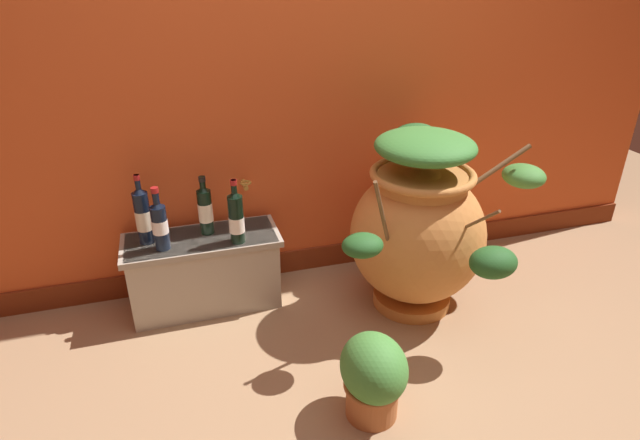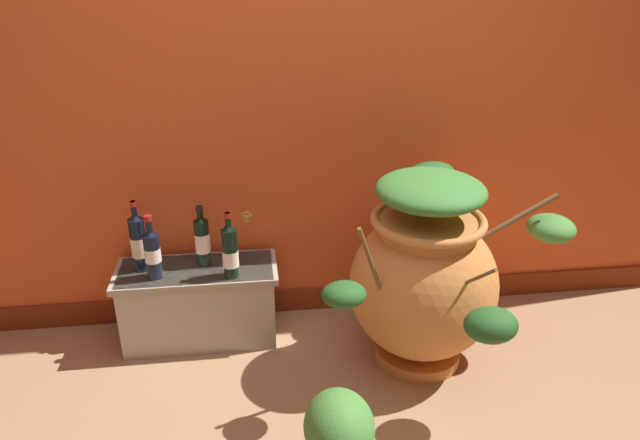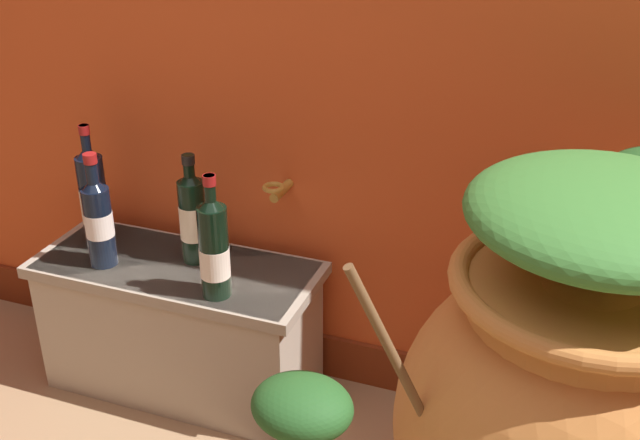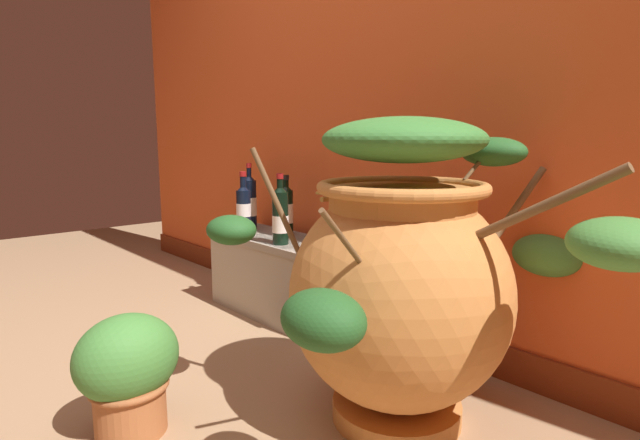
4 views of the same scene
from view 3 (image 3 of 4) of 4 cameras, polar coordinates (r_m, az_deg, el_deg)
terracotta_urn at (r=1.57m, az=17.96°, el=-12.61°), size 1.15×1.09×0.91m
stone_ledge at (r=2.18m, az=-10.00°, el=-7.24°), size 0.75×0.31×0.38m
wine_bottle_left at (r=2.17m, az=-16.00°, el=1.67°), size 0.07×0.07×0.34m
wine_bottle_middle at (r=2.07m, az=-15.67°, el=0.15°), size 0.07×0.07×0.31m
wine_bottle_right at (r=2.04m, az=-9.16°, el=0.38°), size 0.07×0.07×0.30m
wine_bottle_back at (r=1.88m, az=-7.65°, el=-1.90°), size 0.07×0.07×0.32m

